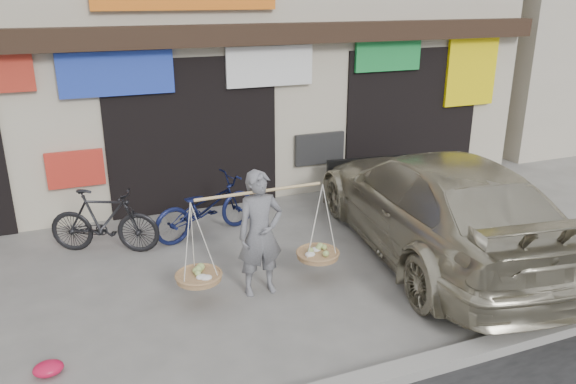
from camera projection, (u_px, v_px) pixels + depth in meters
name	position (u px, v px, depth m)	size (l,w,h in m)	color
ground	(261.00, 299.00, 7.21)	(70.00, 70.00, 0.00)	slate
shophouse_block	(156.00, 6.00, 11.66)	(14.00, 6.32, 7.00)	#BEB39A
street_vendor	(260.00, 238.00, 7.14)	(2.20, 0.58, 1.66)	slate
bike_1	(104.00, 221.00, 8.37)	(0.47, 1.66, 1.00)	black
bike_2	(206.00, 207.00, 8.97)	(0.64, 1.83, 0.96)	#10173E
suv	(435.00, 204.00, 8.30)	(2.87, 5.58, 1.55)	#AEA78C
red_bag	(48.00, 369.00, 5.76)	(0.31, 0.25, 0.14)	red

